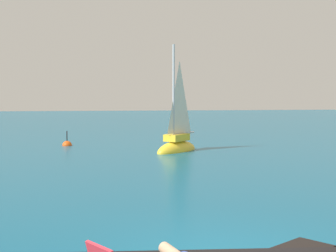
# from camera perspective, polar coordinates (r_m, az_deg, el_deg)

# --- Properties ---
(sailboat_near) EXTENTS (2.98, 3.08, 6.08)m
(sailboat_near) POSITION_cam_1_polar(r_m,az_deg,el_deg) (23.80, 1.13, -2.39)
(sailboat_near) COLOR yellow
(sailboat_near) RESTS_ON ground
(marker_buoy) EXTENTS (0.56, 0.56, 1.13)m
(marker_buoy) POSITION_cam_1_polar(r_m,az_deg,el_deg) (27.12, -12.57, -2.40)
(marker_buoy) COLOR #EA5114
(marker_buoy) RESTS_ON ground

